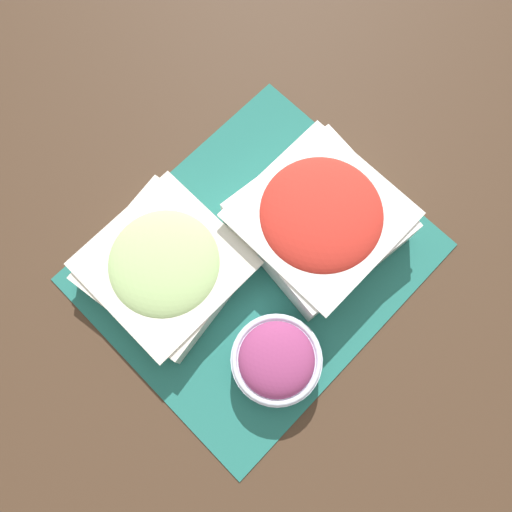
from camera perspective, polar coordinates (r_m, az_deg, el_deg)
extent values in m
plane|color=#422D1E|center=(0.72, 0.00, -0.70)|extent=(3.00, 3.00, 0.00)
cube|color=#236B60|center=(0.72, 0.00, -0.66)|extent=(0.45, 0.38, 0.00)
cylinder|color=silver|center=(0.67, 2.30, -11.84)|extent=(0.12, 0.12, 0.04)
torus|color=silver|center=(0.65, 2.37, -11.74)|extent=(0.12, 0.12, 0.01)
ellipsoid|color=#93386B|center=(0.65, 2.37, -11.74)|extent=(0.10, 0.10, 0.04)
cube|color=silver|center=(0.70, -10.13, -1.28)|extent=(0.21, 0.21, 0.04)
cube|color=silver|center=(0.68, -10.45, -0.83)|extent=(0.19, 0.19, 0.00)
ellipsoid|color=#A8CC7F|center=(0.68, -10.42, -0.87)|extent=(0.15, 0.15, 0.04)
cube|color=white|center=(0.70, 7.14, 3.86)|extent=(0.21, 0.21, 0.06)
cube|color=white|center=(0.67, 7.47, 4.75)|extent=(0.20, 0.20, 0.00)
ellipsoid|color=red|center=(0.68, 7.45, 4.69)|extent=(0.17, 0.17, 0.04)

